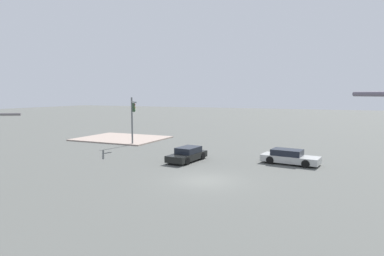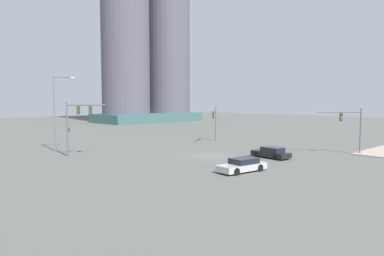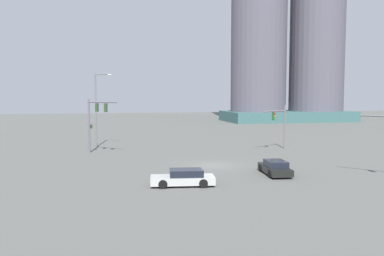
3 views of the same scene
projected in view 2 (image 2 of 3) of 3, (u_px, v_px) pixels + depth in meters
The scene contains 7 objects.
ground_plane at pixel (210, 156), 39.76m from camera, with size 224.44×224.44×0.00m, color #545652.
traffic_signal_near_corner at pixel (76, 119), 39.32m from camera, with size 3.22×3.44×6.14m.
traffic_signal_opposite_side at pixel (215, 119), 53.75m from camera, with size 4.01×2.63×5.36m.
traffic_signal_cross_street at pixel (350, 123), 40.91m from camera, with size 3.33×4.02×5.42m.
streetlamp_curved_arm at pixel (57, 108), 43.30m from camera, with size 2.16×1.92×9.30m.
sedan_car_approaching at pixel (271, 153), 38.46m from camera, with size 2.16×4.47×1.21m.
sedan_car_waiting_far at pixel (242, 165), 31.01m from camera, with size 4.84×2.36×1.21m.
Camera 2 is at (-28.85, -26.90, 6.27)m, focal length 32.86 mm.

